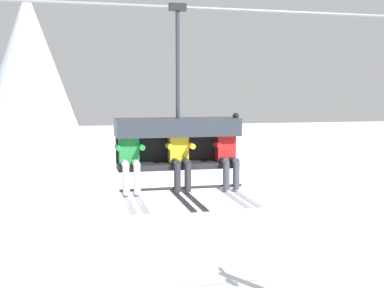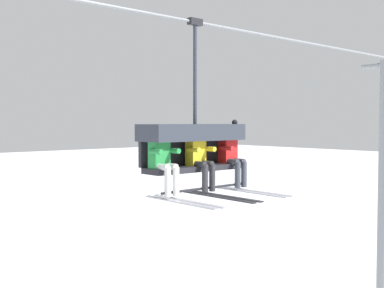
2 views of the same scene
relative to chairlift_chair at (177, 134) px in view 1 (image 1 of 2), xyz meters
The scene contains 6 objects.
mountain_peak_east 46.33m from the chairlift_chair, 97.96° to the left, with size 12.49×12.49×17.93m.
lift_cable 2.14m from the chairlift_chair, 12.06° to the right, with size 18.79×0.05×0.05m.
chairlift_chair is the anchor object (origin of this frame).
skier_green 0.92m from the chairlift_chair, 165.17° to the right, with size 0.46×1.70×1.23m.
skier_yellow 0.38m from the chairlift_chair, 90.00° to the right, with size 0.46×1.70×1.23m.
skier_red 0.91m from the chairlift_chair, 14.33° to the right, with size 0.48×1.70×1.34m.
Camera 1 is at (-1.87, -8.73, 7.11)m, focal length 45.00 mm.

